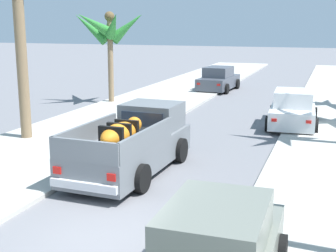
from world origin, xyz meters
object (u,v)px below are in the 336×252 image
(car_left_near, at_px, (218,80))
(palm_tree_right_mid, at_px, (110,28))
(car_right_near, at_px, (293,110))
(pickup_truck, at_px, (133,144))

(car_left_near, relative_size, palm_tree_right_mid, 0.87)
(car_left_near, xyz_separation_m, palm_tree_right_mid, (-4.30, -6.75, 3.28))
(car_left_near, xyz_separation_m, car_right_near, (5.48, -9.49, 0.00))
(car_left_near, bearing_deg, car_right_near, -60.02)
(pickup_truck, distance_m, car_left_near, 17.40)
(pickup_truck, relative_size, car_right_near, 1.22)
(pickup_truck, xyz_separation_m, palm_tree_right_mid, (-5.90, 10.57, 3.18))
(palm_tree_right_mid, bearing_deg, car_left_near, 57.53)
(car_right_near, distance_m, palm_tree_right_mid, 10.67)
(car_left_near, relative_size, car_right_near, 1.00)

